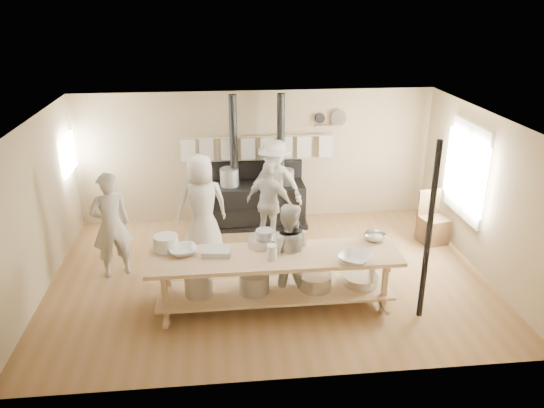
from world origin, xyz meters
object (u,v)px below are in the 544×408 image
at_px(cook_far_left, 111,225).
at_px(cook_right, 270,204).
at_px(roasting_pan, 216,252).
at_px(chair, 432,227).
at_px(cook_center, 202,206).
at_px(cook_by_window, 274,185).
at_px(prep_table, 274,275).
at_px(cook_left, 287,252).
at_px(stove, 258,200).

relative_size(cook_far_left, cook_right, 1.11).
bearing_deg(roasting_pan, chair, 24.26).
relative_size(cook_center, cook_by_window, 1.03).
distance_m(cook_by_window, roasting_pan, 2.98).
distance_m(prep_table, cook_left, 0.40).
xyz_separation_m(cook_far_left, cook_right, (2.64, 0.87, -0.09)).
distance_m(cook_far_left, cook_center, 1.55).
height_order(cook_by_window, roasting_pan, cook_by_window).
bearing_deg(cook_center, cook_right, 179.19).
xyz_separation_m(cook_left, cook_by_window, (0.10, 2.63, 0.12)).
bearing_deg(cook_far_left, cook_right, 174.89).
bearing_deg(chair, cook_left, -162.58).
bearing_deg(chair, stove, 148.07).
bearing_deg(cook_by_window, cook_right, -75.91).
height_order(cook_center, cook_by_window, cook_center).
bearing_deg(cook_by_window, stove, 178.48).
distance_m(chair, roasting_pan, 4.40).
height_order(prep_table, roasting_pan, roasting_pan).
distance_m(stove, cook_by_window, 0.51).
relative_size(cook_far_left, chair, 1.83).
bearing_deg(cook_by_window, roasting_pan, -85.60).
xyz_separation_m(stove, chair, (3.15, -1.14, -0.24)).
relative_size(cook_far_left, cook_left, 1.15).
xyz_separation_m(stove, cook_right, (0.15, -0.91, 0.27)).
xyz_separation_m(prep_table, chair, (3.15, 1.88, -0.24)).
bearing_deg(stove, cook_far_left, -144.46).
xyz_separation_m(cook_right, roasting_pan, (-0.97, -2.02, 0.10)).
bearing_deg(chair, cook_far_left, 174.40).
xyz_separation_m(chair, roasting_pan, (-3.97, -1.79, 0.61)).
xyz_separation_m(cook_by_window, chair, (2.84, -0.97, -0.60)).
bearing_deg(cook_left, stove, -76.60).
bearing_deg(roasting_pan, cook_center, 97.78).
height_order(cook_left, cook_center, cook_center).
bearing_deg(stove, cook_by_window, -28.22).
relative_size(cook_center, roasting_pan, 4.61).
relative_size(prep_table, cook_far_left, 2.04).
xyz_separation_m(prep_table, cook_left, (0.22, 0.22, 0.25)).
relative_size(cook_right, roasting_pan, 4.02).
relative_size(cook_far_left, cook_center, 0.97).
xyz_separation_m(prep_table, cook_by_window, (0.31, 2.85, 0.37)).
distance_m(cook_left, roasting_pan, 1.05).
bearing_deg(cook_left, prep_table, 53.94).
relative_size(stove, cook_right, 1.64).
distance_m(prep_table, cook_center, 2.15).
bearing_deg(roasting_pan, prep_table, -6.18).
bearing_deg(cook_right, stove, -46.67).
bearing_deg(cook_far_left, cook_center, 179.18).
relative_size(cook_right, chair, 1.64).
height_order(cook_left, cook_by_window, cook_by_window).
relative_size(prep_table, roasting_pan, 9.10).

